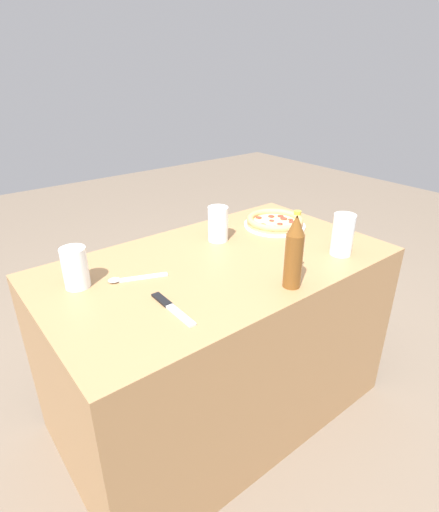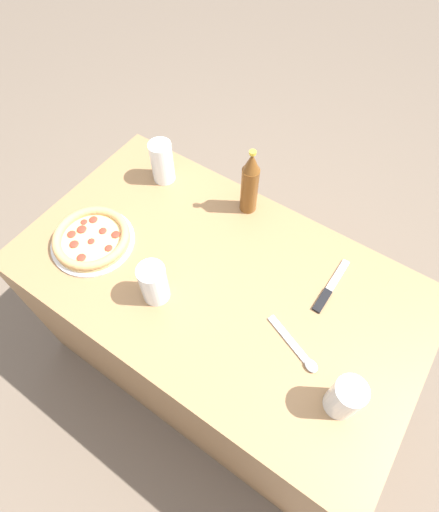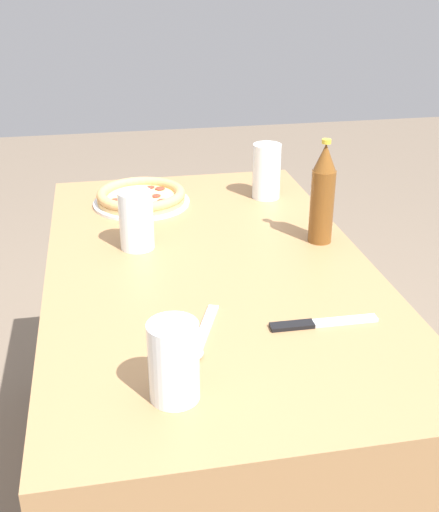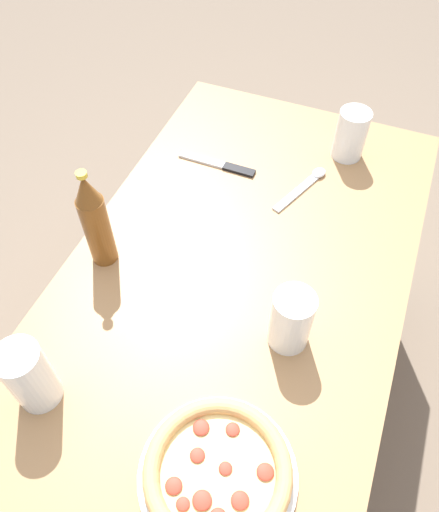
{
  "view_description": "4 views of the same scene",
  "coord_description": "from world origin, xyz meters",
  "px_view_note": "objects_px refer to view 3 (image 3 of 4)",
  "views": [
    {
      "loc": [
        -0.8,
        -1.02,
        1.35
      ],
      "look_at": [
        -0.02,
        -0.03,
        0.74
      ],
      "focal_mm": 28.0,
      "sensor_mm": 36.0,
      "label": 1
    },
    {
      "loc": [
        -0.35,
        0.5,
        1.76
      ],
      "look_at": [
        0.01,
        -0.03,
        0.77
      ],
      "focal_mm": 28.0,
      "sensor_mm": 36.0,
      "label": 2
    },
    {
      "loc": [
        -1.29,
        0.22,
        1.34
      ],
      "look_at": [
        -0.05,
        -0.02,
        0.74
      ],
      "focal_mm": 45.0,
      "sensor_mm": 36.0,
      "label": 3
    },
    {
      "loc": [
        0.61,
        0.2,
        1.59
      ],
      "look_at": [
        0.02,
        -0.03,
        0.77
      ],
      "focal_mm": 35.0,
      "sensor_mm": 36.0,
      "label": 4
    }
  ],
  "objects_px": {
    "beer_bottle": "(323,194)",
    "spoon": "(200,340)",
    "glass_cola": "(136,223)",
    "glass_lemonade": "(174,365)",
    "knife": "(319,323)",
    "pizza_margherita": "(141,197)",
    "glass_orange_juice": "(266,174)"
  },
  "relations": [
    {
      "from": "knife",
      "to": "beer_bottle",
      "type": "bearing_deg",
      "value": -19.03
    },
    {
      "from": "knife",
      "to": "spoon",
      "type": "bearing_deg",
      "value": 94.1
    },
    {
      "from": "glass_cola",
      "to": "glass_lemonade",
      "type": "xyz_separation_m",
      "value": [
        -0.58,
        -0.02,
        -0.0
      ]
    },
    {
      "from": "beer_bottle",
      "to": "glass_lemonade",
      "type": "bearing_deg",
      "value": 141.77
    },
    {
      "from": "pizza_margherita",
      "to": "glass_lemonade",
      "type": "height_order",
      "value": "glass_lemonade"
    },
    {
      "from": "beer_bottle",
      "to": "spoon",
      "type": "bearing_deg",
      "value": 137.41
    },
    {
      "from": "beer_bottle",
      "to": "knife",
      "type": "relative_size",
      "value": 1.21
    },
    {
      "from": "glass_lemonade",
      "to": "beer_bottle",
      "type": "distance_m",
      "value": 0.69
    },
    {
      "from": "glass_cola",
      "to": "pizza_margherita",
      "type": "bearing_deg",
      "value": -6.33
    },
    {
      "from": "pizza_margherita",
      "to": "beer_bottle",
      "type": "bearing_deg",
      "value": -129.72
    },
    {
      "from": "glass_orange_juice",
      "to": "beer_bottle",
      "type": "xyz_separation_m",
      "value": [
        -0.32,
        -0.05,
        0.05
      ]
    },
    {
      "from": "pizza_margherita",
      "to": "glass_cola",
      "type": "bearing_deg",
      "value": 173.67
    },
    {
      "from": "beer_bottle",
      "to": "spoon",
      "type": "distance_m",
      "value": 0.54
    },
    {
      "from": "beer_bottle",
      "to": "pizza_margherita",
      "type": "bearing_deg",
      "value": 50.28
    },
    {
      "from": "spoon",
      "to": "glass_lemonade",
      "type": "bearing_deg",
      "value": 156.21
    },
    {
      "from": "knife",
      "to": "spoon",
      "type": "distance_m",
      "value": 0.23
    },
    {
      "from": "pizza_margherita",
      "to": "spoon",
      "type": "xyz_separation_m",
      "value": [
        -0.73,
        -0.05,
        -0.02
      ]
    },
    {
      "from": "beer_bottle",
      "to": "knife",
      "type": "height_order",
      "value": "beer_bottle"
    },
    {
      "from": "glass_cola",
      "to": "glass_lemonade",
      "type": "height_order",
      "value": "glass_cola"
    },
    {
      "from": "glass_cola",
      "to": "spoon",
      "type": "distance_m",
      "value": 0.45
    },
    {
      "from": "glass_cola",
      "to": "spoon",
      "type": "relative_size",
      "value": 0.73
    },
    {
      "from": "glass_orange_juice",
      "to": "spoon",
      "type": "xyz_separation_m",
      "value": [
        -0.71,
        0.31,
        -0.07
      ]
    },
    {
      "from": "glass_cola",
      "to": "glass_lemonade",
      "type": "bearing_deg",
      "value": -178.51
    },
    {
      "from": "glass_cola",
      "to": "glass_lemonade",
      "type": "distance_m",
      "value": 0.58
    },
    {
      "from": "pizza_margherita",
      "to": "spoon",
      "type": "relative_size",
      "value": 1.41
    },
    {
      "from": "glass_lemonade",
      "to": "beer_bottle",
      "type": "xyz_separation_m",
      "value": [
        0.54,
        -0.42,
        0.06
      ]
    },
    {
      "from": "glass_lemonade",
      "to": "glass_cola",
      "type": "bearing_deg",
      "value": 1.49
    },
    {
      "from": "glass_lemonade",
      "to": "glass_orange_juice",
      "type": "bearing_deg",
      "value": -23.37
    },
    {
      "from": "beer_bottle",
      "to": "spoon",
      "type": "height_order",
      "value": "beer_bottle"
    },
    {
      "from": "glass_lemonade",
      "to": "pizza_margherita",
      "type": "bearing_deg",
      "value": -1.12
    },
    {
      "from": "glass_cola",
      "to": "spoon",
      "type": "xyz_separation_m",
      "value": [
        -0.43,
        -0.08,
        -0.06
      ]
    },
    {
      "from": "glass_lemonade",
      "to": "spoon",
      "type": "bearing_deg",
      "value": -23.79
    }
  ]
}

